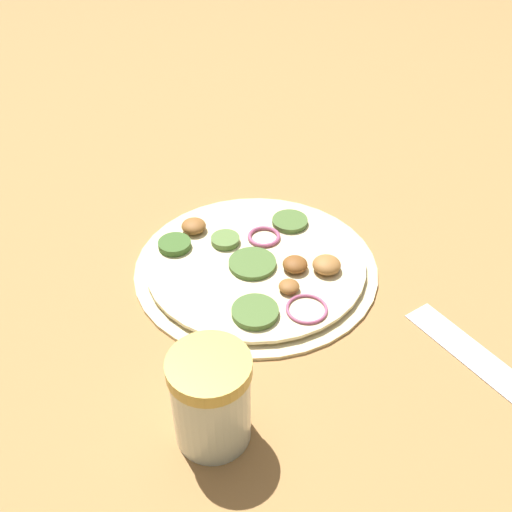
# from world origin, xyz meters

# --- Properties ---
(ground_plane) EXTENTS (3.00, 3.00, 0.00)m
(ground_plane) POSITION_xyz_m (0.00, 0.00, 0.00)
(ground_plane) COLOR #9E703F
(pizza) EXTENTS (0.26, 0.26, 0.03)m
(pizza) POSITION_xyz_m (-0.00, -0.00, 0.01)
(pizza) COLOR beige
(pizza) RESTS_ON ground_plane
(spice_jar) EXTENTS (0.07, 0.07, 0.09)m
(spice_jar) POSITION_xyz_m (-0.18, 0.11, 0.04)
(spice_jar) COLOR silver
(spice_jar) RESTS_ON ground_plane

